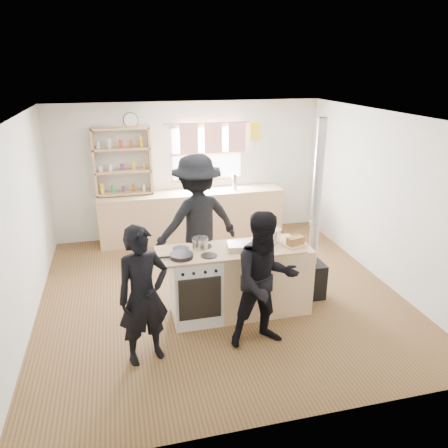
{
  "coord_description": "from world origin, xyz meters",
  "views": [
    {
      "loc": [
        -1.28,
        -5.43,
        3.13
      ],
      "look_at": [
        0.04,
        -0.1,
        1.1
      ],
      "focal_mm": 35.0,
      "sensor_mm": 36.0,
      "label": 1
    }
  ],
  "objects_px": {
    "cooking_island": "(240,280)",
    "stockpot_counter": "(270,235)",
    "flue_heater": "(312,254)",
    "person_far": "(197,222)",
    "roast_tray": "(240,246)",
    "person_near_left": "(143,296)",
    "stockpot_stove": "(200,243)",
    "skillet_greens": "(182,256)",
    "person_near_right": "(265,281)",
    "bread_board": "(295,242)",
    "thermos": "(235,182)"
  },
  "relations": [
    {
      "from": "skillet_greens",
      "to": "stockpot_counter",
      "type": "bearing_deg",
      "value": 10.78
    },
    {
      "from": "stockpot_counter",
      "to": "flue_heater",
      "type": "relative_size",
      "value": 0.11
    },
    {
      "from": "skillet_greens",
      "to": "bread_board",
      "type": "relative_size",
      "value": 0.89
    },
    {
      "from": "cooking_island",
      "to": "person_near_right",
      "type": "height_order",
      "value": "person_near_right"
    },
    {
      "from": "thermos",
      "to": "skillet_greens",
      "type": "height_order",
      "value": "thermos"
    },
    {
      "from": "stockpot_counter",
      "to": "person_near_left",
      "type": "xyz_separation_m",
      "value": [
        -1.71,
        -0.8,
        -0.23
      ]
    },
    {
      "from": "roast_tray",
      "to": "person_near_left",
      "type": "height_order",
      "value": "person_near_left"
    },
    {
      "from": "cooking_island",
      "to": "stockpot_stove",
      "type": "height_order",
      "value": "stockpot_stove"
    },
    {
      "from": "cooking_island",
      "to": "stockpot_stove",
      "type": "distance_m",
      "value": 0.74
    },
    {
      "from": "person_near_left",
      "to": "person_far",
      "type": "xyz_separation_m",
      "value": [
        0.9,
        1.64,
        0.19
      ]
    },
    {
      "from": "cooking_island",
      "to": "bread_board",
      "type": "bearing_deg",
      "value": -8.76
    },
    {
      "from": "stockpot_stove",
      "to": "stockpot_counter",
      "type": "bearing_deg",
      "value": 1.16
    },
    {
      "from": "roast_tray",
      "to": "person_far",
      "type": "xyz_separation_m",
      "value": [
        -0.36,
        0.99,
        0.01
      ]
    },
    {
      "from": "stockpot_counter",
      "to": "person_near_right",
      "type": "bearing_deg",
      "value": -112.87
    },
    {
      "from": "cooking_island",
      "to": "skillet_greens",
      "type": "height_order",
      "value": "skillet_greens"
    },
    {
      "from": "stockpot_counter",
      "to": "flue_heater",
      "type": "bearing_deg",
      "value": 5.21
    },
    {
      "from": "stockpot_counter",
      "to": "bread_board",
      "type": "distance_m",
      "value": 0.34
    },
    {
      "from": "skillet_greens",
      "to": "person_near_left",
      "type": "bearing_deg",
      "value": -131.62
    },
    {
      "from": "flue_heater",
      "to": "person_near_right",
      "type": "distance_m",
      "value": 1.35
    },
    {
      "from": "thermos",
      "to": "person_near_right",
      "type": "relative_size",
      "value": 0.17
    },
    {
      "from": "person_near_left",
      "to": "person_near_right",
      "type": "xyz_separation_m",
      "value": [
        1.36,
        -0.03,
        0.03
      ]
    },
    {
      "from": "stockpot_counter",
      "to": "person_near_right",
      "type": "relative_size",
      "value": 0.17
    },
    {
      "from": "stockpot_counter",
      "to": "person_near_right",
      "type": "distance_m",
      "value": 0.92
    },
    {
      "from": "roast_tray",
      "to": "person_near_left",
      "type": "bearing_deg",
      "value": -152.8
    },
    {
      "from": "stockpot_counter",
      "to": "flue_heater",
      "type": "xyz_separation_m",
      "value": [
        0.65,
        0.06,
        -0.37
      ]
    },
    {
      "from": "thermos",
      "to": "stockpot_stove",
      "type": "bearing_deg",
      "value": -113.75
    },
    {
      "from": "person_near_right",
      "to": "cooking_island",
      "type": "bearing_deg",
      "value": 94.91
    },
    {
      "from": "stockpot_stove",
      "to": "skillet_greens",
      "type": "bearing_deg",
      "value": -141.89
    },
    {
      "from": "skillet_greens",
      "to": "stockpot_counter",
      "type": "distance_m",
      "value": 1.23
    },
    {
      "from": "person_far",
      "to": "person_near_left",
      "type": "bearing_deg",
      "value": 47.28
    },
    {
      "from": "flue_heater",
      "to": "person_far",
      "type": "bearing_deg",
      "value": 151.93
    },
    {
      "from": "skillet_greens",
      "to": "flue_heater",
      "type": "height_order",
      "value": "flue_heater"
    },
    {
      "from": "stockpot_stove",
      "to": "bread_board",
      "type": "bearing_deg",
      "value": -9.45
    },
    {
      "from": "roast_tray",
      "to": "person_far",
      "type": "height_order",
      "value": "person_far"
    },
    {
      "from": "person_near_left",
      "to": "person_near_right",
      "type": "relative_size",
      "value": 0.97
    },
    {
      "from": "stockpot_stove",
      "to": "flue_heater",
      "type": "bearing_deg",
      "value": 2.82
    },
    {
      "from": "flue_heater",
      "to": "person_far",
      "type": "relative_size",
      "value": 1.28
    },
    {
      "from": "skillet_greens",
      "to": "roast_tray",
      "type": "relative_size",
      "value": 0.85
    },
    {
      "from": "thermos",
      "to": "roast_tray",
      "type": "distance_m",
      "value": 2.9
    },
    {
      "from": "person_near_left",
      "to": "person_far",
      "type": "distance_m",
      "value": 1.88
    },
    {
      "from": "person_near_right",
      "to": "person_far",
      "type": "relative_size",
      "value": 0.83
    },
    {
      "from": "person_far",
      "to": "bread_board",
      "type": "bearing_deg",
      "value": 121.41
    },
    {
      "from": "thermos",
      "to": "cooking_island",
      "type": "bearing_deg",
      "value": -103.63
    },
    {
      "from": "stockpot_stove",
      "to": "flue_heater",
      "type": "height_order",
      "value": "flue_heater"
    },
    {
      "from": "stockpot_stove",
      "to": "stockpot_counter",
      "type": "xyz_separation_m",
      "value": [
        0.94,
        0.02,
        0.02
      ]
    },
    {
      "from": "skillet_greens",
      "to": "flue_heater",
      "type": "relative_size",
      "value": 0.12
    },
    {
      "from": "flue_heater",
      "to": "person_near_right",
      "type": "relative_size",
      "value": 1.53
    },
    {
      "from": "stockpot_stove",
      "to": "stockpot_counter",
      "type": "relative_size",
      "value": 0.76
    },
    {
      "from": "cooking_island",
      "to": "stockpot_counter",
      "type": "bearing_deg",
      "value": 14.48
    },
    {
      "from": "roast_tray",
      "to": "person_far",
      "type": "bearing_deg",
      "value": 109.67
    }
  ]
}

